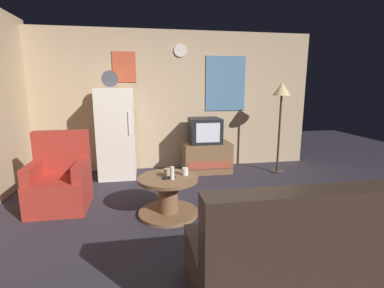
{
  "coord_description": "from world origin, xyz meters",
  "views": [
    {
      "loc": [
        -0.6,
        -2.86,
        1.53
      ],
      "look_at": [
        0.06,
        0.9,
        0.75
      ],
      "focal_mm": 26.64,
      "sensor_mm": 36.0,
      "label": 1
    }
  ],
  "objects_px": {
    "fridge": "(117,133)",
    "wine_glass": "(172,173)",
    "standing_lamp": "(281,96)",
    "couch": "(309,256)",
    "mug_ceramic_tan": "(167,172)",
    "mug_ceramic_white": "(185,171)",
    "tv_stand": "(207,157)",
    "armchair": "(60,181)",
    "remote_control": "(169,178)",
    "coffee_table": "(168,196)",
    "crt_tv": "(205,131)"
  },
  "relations": [
    {
      "from": "fridge",
      "to": "wine_glass",
      "type": "relative_size",
      "value": 11.8
    },
    {
      "from": "standing_lamp",
      "to": "couch",
      "type": "distance_m",
      "value": 3.34
    },
    {
      "from": "mug_ceramic_tan",
      "to": "couch",
      "type": "height_order",
      "value": "couch"
    },
    {
      "from": "wine_glass",
      "to": "mug_ceramic_white",
      "type": "distance_m",
      "value": 0.22
    },
    {
      "from": "tv_stand",
      "to": "wine_glass",
      "type": "distance_m",
      "value": 1.94
    },
    {
      "from": "couch",
      "to": "armchair",
      "type": "bearing_deg",
      "value": 138.01
    },
    {
      "from": "standing_lamp",
      "to": "mug_ceramic_tan",
      "type": "distance_m",
      "value": 2.64
    },
    {
      "from": "standing_lamp",
      "to": "wine_glass",
      "type": "bearing_deg",
      "value": -144.12
    },
    {
      "from": "fridge",
      "to": "standing_lamp",
      "type": "relative_size",
      "value": 1.11
    },
    {
      "from": "mug_ceramic_white",
      "to": "armchair",
      "type": "xyz_separation_m",
      "value": [
        -1.55,
        0.43,
        -0.18
      ]
    },
    {
      "from": "couch",
      "to": "remote_control",
      "type": "bearing_deg",
      "value": 120.81
    },
    {
      "from": "couch",
      "to": "coffee_table",
      "type": "bearing_deg",
      "value": 120.19
    },
    {
      "from": "crt_tv",
      "to": "armchair",
      "type": "height_order",
      "value": "crt_tv"
    },
    {
      "from": "mug_ceramic_white",
      "to": "armchair",
      "type": "bearing_deg",
      "value": 164.45
    },
    {
      "from": "fridge",
      "to": "remote_control",
      "type": "relative_size",
      "value": 11.8
    },
    {
      "from": "fridge",
      "to": "remote_control",
      "type": "bearing_deg",
      "value": -67.04
    },
    {
      "from": "crt_tv",
      "to": "coffee_table",
      "type": "distance_m",
      "value": 1.91
    },
    {
      "from": "crt_tv",
      "to": "standing_lamp",
      "type": "height_order",
      "value": "standing_lamp"
    },
    {
      "from": "mug_ceramic_white",
      "to": "remote_control",
      "type": "height_order",
      "value": "mug_ceramic_white"
    },
    {
      "from": "mug_ceramic_white",
      "to": "tv_stand",
      "type": "bearing_deg",
      "value": 68.35
    },
    {
      "from": "coffee_table",
      "to": "remote_control",
      "type": "relative_size",
      "value": 4.8
    },
    {
      "from": "coffee_table",
      "to": "armchair",
      "type": "xyz_separation_m",
      "value": [
        -1.33,
        0.47,
        0.1
      ]
    },
    {
      "from": "fridge",
      "to": "couch",
      "type": "height_order",
      "value": "fridge"
    },
    {
      "from": "fridge",
      "to": "coffee_table",
      "type": "xyz_separation_m",
      "value": [
        0.71,
        -1.64,
        -0.52
      ]
    },
    {
      "from": "tv_stand",
      "to": "coffee_table",
      "type": "height_order",
      "value": "tv_stand"
    },
    {
      "from": "wine_glass",
      "to": "couch",
      "type": "bearing_deg",
      "value": -59.54
    },
    {
      "from": "crt_tv",
      "to": "coffee_table",
      "type": "bearing_deg",
      "value": -116.27
    },
    {
      "from": "wine_glass",
      "to": "mug_ceramic_tan",
      "type": "bearing_deg",
      "value": 106.49
    },
    {
      "from": "fridge",
      "to": "armchair",
      "type": "relative_size",
      "value": 1.84
    },
    {
      "from": "coffee_table",
      "to": "couch",
      "type": "distance_m",
      "value": 1.77
    },
    {
      "from": "remote_control",
      "to": "couch",
      "type": "height_order",
      "value": "couch"
    },
    {
      "from": "standing_lamp",
      "to": "armchair",
      "type": "distance_m",
      "value": 3.7
    },
    {
      "from": "fridge",
      "to": "crt_tv",
      "type": "distance_m",
      "value": 1.52
    },
    {
      "from": "crt_tv",
      "to": "standing_lamp",
      "type": "xyz_separation_m",
      "value": [
        1.29,
        -0.24,
        0.6
      ]
    },
    {
      "from": "fridge",
      "to": "coffee_table",
      "type": "height_order",
      "value": "fridge"
    },
    {
      "from": "coffee_table",
      "to": "remote_control",
      "type": "height_order",
      "value": "remote_control"
    },
    {
      "from": "remote_control",
      "to": "mug_ceramic_tan",
      "type": "bearing_deg",
      "value": 72.72
    },
    {
      "from": "crt_tv",
      "to": "couch",
      "type": "xyz_separation_m",
      "value": [
        0.08,
        -3.17,
        -0.44
      ]
    },
    {
      "from": "mug_ceramic_white",
      "to": "remote_control",
      "type": "xyz_separation_m",
      "value": [
        -0.2,
        -0.1,
        -0.03
      ]
    },
    {
      "from": "crt_tv",
      "to": "tv_stand",
      "type": "bearing_deg",
      "value": 1.42
    },
    {
      "from": "coffee_table",
      "to": "mug_ceramic_tan",
      "type": "relative_size",
      "value": 8.0
    },
    {
      "from": "fridge",
      "to": "tv_stand",
      "type": "height_order",
      "value": "fridge"
    },
    {
      "from": "coffee_table",
      "to": "mug_ceramic_white",
      "type": "bearing_deg",
      "value": 11.05
    },
    {
      "from": "coffee_table",
      "to": "mug_ceramic_white",
      "type": "xyz_separation_m",
      "value": [
        0.21,
        0.04,
        0.28
      ]
    },
    {
      "from": "remote_control",
      "to": "couch",
      "type": "xyz_separation_m",
      "value": [
        0.88,
        -1.47,
        -0.17
      ]
    },
    {
      "from": "tv_stand",
      "to": "remote_control",
      "type": "height_order",
      "value": "tv_stand"
    },
    {
      "from": "standing_lamp",
      "to": "remote_control",
      "type": "distance_m",
      "value": 2.7
    },
    {
      "from": "mug_ceramic_white",
      "to": "mug_ceramic_tan",
      "type": "relative_size",
      "value": 1.0
    },
    {
      "from": "fridge",
      "to": "armchair",
      "type": "height_order",
      "value": "fridge"
    },
    {
      "from": "tv_stand",
      "to": "crt_tv",
      "type": "relative_size",
      "value": 1.56
    }
  ]
}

